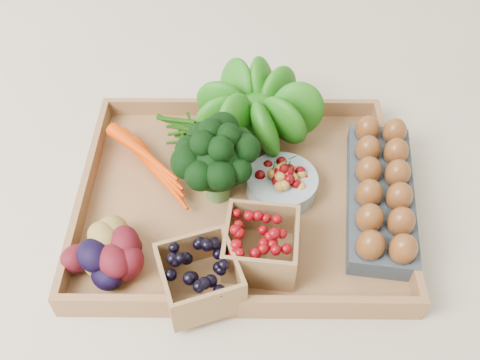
{
  "coord_description": "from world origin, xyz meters",
  "views": [
    {
      "loc": [
        0.01,
        -0.6,
        0.74
      ],
      "look_at": [
        0.0,
        0.0,
        0.06
      ],
      "focal_mm": 40.0,
      "sensor_mm": 36.0,
      "label": 1
    }
  ],
  "objects_px": {
    "tray": "(240,200)",
    "egg_carton": "(380,195)",
    "cherry_bowl": "(282,184)",
    "broccoli": "(217,173)"
  },
  "relations": [
    {
      "from": "broccoli",
      "to": "cherry_bowl",
      "type": "height_order",
      "value": "broccoli"
    },
    {
      "from": "tray",
      "to": "broccoli",
      "type": "relative_size",
      "value": 3.82
    },
    {
      "from": "broccoli",
      "to": "cherry_bowl",
      "type": "bearing_deg",
      "value": 5.55
    },
    {
      "from": "cherry_bowl",
      "to": "egg_carton",
      "type": "relative_size",
      "value": 0.4
    },
    {
      "from": "tray",
      "to": "cherry_bowl",
      "type": "distance_m",
      "value": 0.08
    },
    {
      "from": "cherry_bowl",
      "to": "egg_carton",
      "type": "bearing_deg",
      "value": -8.94
    },
    {
      "from": "tray",
      "to": "cherry_bowl",
      "type": "relative_size",
      "value": 4.38
    },
    {
      "from": "tray",
      "to": "egg_carton",
      "type": "bearing_deg",
      "value": -2.32
    },
    {
      "from": "broccoli",
      "to": "cherry_bowl",
      "type": "distance_m",
      "value": 0.12
    },
    {
      "from": "cherry_bowl",
      "to": "egg_carton",
      "type": "height_order",
      "value": "egg_carton"
    }
  ]
}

